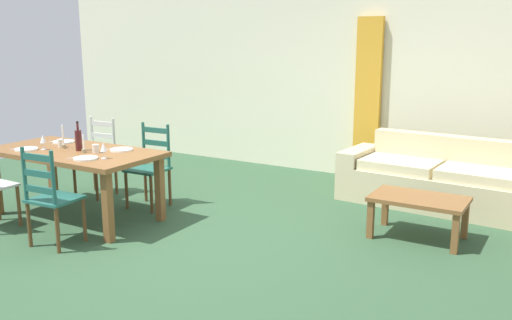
{
  "coord_description": "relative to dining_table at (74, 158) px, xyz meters",
  "views": [
    {
      "loc": [
        3.26,
        -4.1,
        1.94
      ],
      "look_at": [
        0.53,
        0.51,
        0.75
      ],
      "focal_mm": 39.08,
      "sensor_mm": 36.0,
      "label": 1
    }
  ],
  "objects": [
    {
      "name": "dining_table",
      "position": [
        0.0,
        0.0,
        0.0
      ],
      "size": [
        1.9,
        0.96,
        0.75
      ],
      "color": "brown",
      "rests_on": "ground_plane"
    },
    {
      "name": "wall_far",
      "position": [
        1.4,
        3.37,
        0.69
      ],
      "size": [
        9.6,
        0.16,
        2.7
      ],
      "primitive_type": "cube",
      "color": "#EAE5C3",
      "rests_on": "ground_plane"
    },
    {
      "name": "coffee_cup_primary",
      "position": [
        0.31,
        0.02,
        0.13
      ],
      "size": [
        0.07,
        0.07,
        0.09
      ],
      "primitive_type": "cylinder",
      "color": "beige",
      "rests_on": "dining_table"
    },
    {
      "name": "dinner_plate_near_left",
      "position": [
        -0.45,
        -0.25,
        0.1
      ],
      "size": [
        0.24,
        0.24,
        0.02
      ],
      "primitive_type": "cylinder",
      "color": "white",
      "rests_on": "dining_table"
    },
    {
      "name": "curtain_panel_left",
      "position": [
        2.12,
        3.23,
        0.44
      ],
      "size": [
        0.35,
        0.08,
        2.2
      ],
      "primitive_type": "cube",
      "color": "gold",
      "rests_on": "ground_plane"
    },
    {
      "name": "dining_chair_far_right",
      "position": [
        0.42,
        0.73,
        -0.19
      ],
      "size": [
        0.44,
        0.42,
        0.96
      ],
      "color": "#215A4B",
      "rests_on": "ground_plane"
    },
    {
      "name": "wine_bottle",
      "position": [
        0.07,
        0.01,
        0.2
      ],
      "size": [
        0.07,
        0.07,
        0.32
      ],
      "color": "#471919",
      "rests_on": "dining_table"
    },
    {
      "name": "candle_tall",
      "position": [
        -0.18,
        0.02,
        0.16
      ],
      "size": [
        0.05,
        0.05,
        0.26
      ],
      "color": "#998C66",
      "rests_on": "dining_table"
    },
    {
      "name": "fork_near_right",
      "position": [
        0.3,
        -0.25,
        0.09
      ],
      "size": [
        0.03,
        0.17,
        0.01
      ],
      "primitive_type": "cube",
      "rotation": [
        0.0,
        0.0,
        -0.06
      ],
      "color": "silver",
      "rests_on": "dining_table"
    },
    {
      "name": "dinner_plate_far_left",
      "position": [
        -0.45,
        0.25,
        0.1
      ],
      "size": [
        0.24,
        0.24,
        0.02
      ],
      "primitive_type": "cylinder",
      "color": "white",
      "rests_on": "dining_table"
    },
    {
      "name": "dining_chair_far_left",
      "position": [
        -0.47,
        0.77,
        -0.19
      ],
      "size": [
        0.44,
        0.42,
        0.96
      ],
      "color": "silver",
      "rests_on": "ground_plane"
    },
    {
      "name": "coffee_table",
      "position": [
        3.38,
        1.24,
        -0.31
      ],
      "size": [
        0.9,
        0.56,
        0.42
      ],
      "color": "brown",
      "rests_on": "ground_plane"
    },
    {
      "name": "candle_short",
      "position": [
        0.2,
        -0.04,
        0.14
      ],
      "size": [
        0.05,
        0.05,
        0.19
      ],
      "color": "#998C66",
      "rests_on": "dining_table"
    },
    {
      "name": "coffee_cup_secondary",
      "position": [
        -0.26,
        0.05,
        0.13
      ],
      "size": [
        0.07,
        0.07,
        0.09
      ],
      "primitive_type": "cylinder",
      "color": "beige",
      "rests_on": "dining_table"
    },
    {
      "name": "ground_plane",
      "position": [
        1.4,
        0.07,
        -0.67
      ],
      "size": [
        9.6,
        9.6,
        0.02
      ],
      "primitive_type": "cube",
      "color": "#2F5034"
    },
    {
      "name": "wine_glass_near_right",
      "position": [
        0.59,
        -0.14,
        0.2
      ],
      "size": [
        0.06,
        0.06,
        0.16
      ],
      "color": "white",
      "rests_on": "dining_table"
    },
    {
      "name": "dining_chair_near_right",
      "position": [
        0.47,
        -0.72,
        -0.19
      ],
      "size": [
        0.45,
        0.43,
        0.96
      ],
      "color": "#215A50",
      "rests_on": "ground_plane"
    },
    {
      "name": "dinner_plate_near_right",
      "position": [
        0.45,
        -0.25,
        0.1
      ],
      "size": [
        0.24,
        0.24,
        0.02
      ],
      "primitive_type": "cylinder",
      "color": "white",
      "rests_on": "dining_table"
    },
    {
      "name": "couch",
      "position": [
        3.33,
        2.45,
        -0.37
      ],
      "size": [
        2.33,
        0.95,
        0.8
      ],
      "color": "beige",
      "rests_on": "ground_plane"
    },
    {
      "name": "fork_far_left",
      "position": [
        -0.6,
        0.25,
        0.09
      ],
      "size": [
        0.02,
        0.17,
        0.01
      ],
      "primitive_type": "cube",
      "rotation": [
        0.0,
        0.0,
        0.03
      ],
      "color": "silver",
      "rests_on": "dining_table"
    },
    {
      "name": "fork_near_left",
      "position": [
        -0.6,
        -0.25,
        0.09
      ],
      "size": [
        0.03,
        0.17,
        0.01
      ],
      "primitive_type": "cube",
      "rotation": [
        0.0,
        0.0,
        0.06
      ],
      "color": "silver",
      "rests_on": "dining_table"
    },
    {
      "name": "dinner_plate_far_right",
      "position": [
        0.45,
        0.25,
        0.1
      ],
      "size": [
        0.24,
        0.24,
        0.02
      ],
      "primitive_type": "cylinder",
      "color": "white",
      "rests_on": "dining_table"
    },
    {
      "name": "fork_far_right",
      "position": [
        0.3,
        0.25,
        0.09
      ],
      "size": [
        0.03,
        0.17,
        0.01
      ],
      "primitive_type": "cube",
      "rotation": [
        0.0,
        0.0,
        -0.1
      ],
      "color": "silver",
      "rests_on": "dining_table"
    },
    {
      "name": "wine_glass_near_left",
      "position": [
        -0.3,
        -0.15,
        0.2
      ],
      "size": [
        0.06,
        0.06,
        0.16
      ],
      "color": "white",
      "rests_on": "dining_table"
    }
  ]
}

